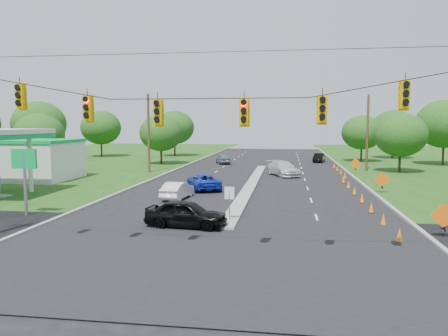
% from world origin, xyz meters
% --- Properties ---
extents(ground, '(160.00, 160.00, 0.00)m').
position_xyz_m(ground, '(0.00, 0.00, 0.00)').
color(ground, black).
rests_on(ground, ground).
extents(cross_street, '(160.00, 14.00, 0.02)m').
position_xyz_m(cross_street, '(0.00, 0.00, 0.00)').
color(cross_street, black).
rests_on(cross_street, ground).
extents(curb_left, '(0.25, 110.00, 0.16)m').
position_xyz_m(curb_left, '(-10.10, 30.00, 0.00)').
color(curb_left, gray).
rests_on(curb_left, ground).
extents(curb_right, '(0.25, 110.00, 0.16)m').
position_xyz_m(curb_right, '(10.10, 30.00, 0.00)').
color(curb_right, gray).
rests_on(curb_right, ground).
extents(median, '(1.00, 34.00, 0.18)m').
position_xyz_m(median, '(0.00, 21.00, 0.00)').
color(median, gray).
rests_on(median, ground).
extents(median_sign, '(0.55, 0.06, 2.05)m').
position_xyz_m(median_sign, '(0.00, 6.00, 1.46)').
color(median_sign, gray).
rests_on(median_sign, ground).
extents(signal_span, '(25.60, 0.32, 9.00)m').
position_xyz_m(signal_span, '(-0.05, -1.00, 4.97)').
color(signal_span, '#422D1C').
rests_on(signal_span, ground).
extents(utility_pole_far_left, '(0.28, 0.28, 9.00)m').
position_xyz_m(utility_pole_far_left, '(-12.50, 30.00, 4.50)').
color(utility_pole_far_left, '#422D1C').
rests_on(utility_pole_far_left, ground).
extents(utility_pole_far_right, '(0.28, 0.28, 9.00)m').
position_xyz_m(utility_pole_far_right, '(12.50, 35.00, 4.50)').
color(utility_pole_far_right, '#422D1C').
rests_on(utility_pole_far_right, ground).
extents(gas_station, '(18.40, 19.70, 5.20)m').
position_xyz_m(gas_station, '(-23.64, 20.24, 2.58)').
color(gas_station, white).
rests_on(gas_station, ground).
extents(cone_0, '(0.32, 0.32, 0.70)m').
position_xyz_m(cone_0, '(8.52, 3.00, 0.35)').
color(cone_0, orange).
rests_on(cone_0, ground).
extents(cone_1, '(0.32, 0.32, 0.70)m').
position_xyz_m(cone_1, '(8.52, 6.50, 0.35)').
color(cone_1, orange).
rests_on(cone_1, ground).
extents(cone_2, '(0.32, 0.32, 0.70)m').
position_xyz_m(cone_2, '(8.52, 10.00, 0.35)').
color(cone_2, orange).
rests_on(cone_2, ground).
extents(cone_3, '(0.32, 0.32, 0.70)m').
position_xyz_m(cone_3, '(8.52, 13.50, 0.35)').
color(cone_3, orange).
rests_on(cone_3, ground).
extents(cone_4, '(0.32, 0.32, 0.70)m').
position_xyz_m(cone_4, '(8.52, 17.00, 0.35)').
color(cone_4, orange).
rests_on(cone_4, ground).
extents(cone_5, '(0.32, 0.32, 0.70)m').
position_xyz_m(cone_5, '(8.52, 20.50, 0.35)').
color(cone_5, orange).
rests_on(cone_5, ground).
extents(cone_6, '(0.32, 0.32, 0.70)m').
position_xyz_m(cone_6, '(8.52, 24.00, 0.35)').
color(cone_6, orange).
rests_on(cone_6, ground).
extents(cone_7, '(0.32, 0.32, 0.70)m').
position_xyz_m(cone_7, '(9.12, 27.50, 0.35)').
color(cone_7, orange).
rests_on(cone_7, ground).
extents(cone_8, '(0.32, 0.32, 0.70)m').
position_xyz_m(cone_8, '(9.12, 31.00, 0.35)').
color(cone_8, orange).
rests_on(cone_8, ground).
extents(cone_9, '(0.32, 0.32, 0.70)m').
position_xyz_m(cone_9, '(9.12, 34.50, 0.35)').
color(cone_9, orange).
rests_on(cone_9, ground).
extents(cone_10, '(0.32, 0.32, 0.70)m').
position_xyz_m(cone_10, '(9.12, 38.00, 0.35)').
color(cone_10, orange).
rests_on(cone_10, ground).
extents(work_sign_0, '(1.27, 0.58, 1.37)m').
position_xyz_m(work_sign_0, '(10.80, 4.00, 1.09)').
color(work_sign_0, black).
rests_on(work_sign_0, ground).
extents(work_sign_1, '(1.27, 0.58, 1.37)m').
position_xyz_m(work_sign_1, '(10.80, 18.00, 1.09)').
color(work_sign_1, black).
rests_on(work_sign_1, ground).
extents(work_sign_2, '(1.27, 0.58, 1.37)m').
position_xyz_m(work_sign_2, '(10.80, 32.00, 1.09)').
color(work_sign_2, black).
rests_on(work_sign_2, ground).
extents(tree_2, '(5.88, 5.88, 6.86)m').
position_xyz_m(tree_2, '(-26.00, 30.00, 4.34)').
color(tree_2, black).
rests_on(tree_2, ground).
extents(tree_3, '(7.56, 7.56, 8.82)m').
position_xyz_m(tree_3, '(-32.00, 40.00, 5.58)').
color(tree_3, black).
rests_on(tree_3, ground).
extents(tree_4, '(6.72, 6.72, 7.84)m').
position_xyz_m(tree_4, '(-28.00, 52.00, 4.96)').
color(tree_4, black).
rests_on(tree_4, ground).
extents(tree_5, '(5.88, 5.88, 6.86)m').
position_xyz_m(tree_5, '(-14.00, 40.00, 4.34)').
color(tree_5, black).
rests_on(tree_5, ground).
extents(tree_6, '(6.72, 6.72, 7.84)m').
position_xyz_m(tree_6, '(-16.00, 55.00, 4.96)').
color(tree_6, black).
rests_on(tree_6, ground).
extents(tree_9, '(5.88, 5.88, 6.86)m').
position_xyz_m(tree_9, '(16.00, 34.00, 4.34)').
color(tree_9, black).
rests_on(tree_9, ground).
extents(tree_10, '(7.56, 7.56, 8.82)m').
position_xyz_m(tree_10, '(24.00, 44.00, 5.58)').
color(tree_10, black).
rests_on(tree_10, ground).
extents(tree_11, '(6.72, 6.72, 7.84)m').
position_xyz_m(tree_11, '(20.00, 55.00, 4.96)').
color(tree_11, black).
rests_on(tree_11, ground).
extents(tree_12, '(5.88, 5.88, 6.86)m').
position_xyz_m(tree_12, '(14.00, 48.00, 4.34)').
color(tree_12, black).
rests_on(tree_12, ground).
extents(black_sedan, '(4.61, 2.27, 1.51)m').
position_xyz_m(black_sedan, '(-2.15, 4.46, 0.76)').
color(black_sedan, black).
rests_on(black_sedan, ground).
extents(white_sedan, '(1.80, 4.06, 1.30)m').
position_xyz_m(white_sedan, '(-4.90, 13.30, 0.65)').
color(white_sedan, white).
rests_on(white_sedan, ground).
extents(blue_pickup, '(3.97, 5.45, 1.38)m').
position_xyz_m(blue_pickup, '(-3.83, 18.18, 0.69)').
color(blue_pickup, '#152AAE').
rests_on(blue_pickup, ground).
extents(silver_car_far, '(4.19, 5.82, 1.57)m').
position_xyz_m(silver_car_far, '(2.80, 29.17, 0.78)').
color(silver_car_far, silver).
rests_on(silver_car_far, ground).
extents(silver_car_oncoming, '(2.78, 4.31, 1.37)m').
position_xyz_m(silver_car_oncoming, '(-5.71, 42.36, 0.68)').
color(silver_car_oncoming, slate).
rests_on(silver_car_oncoming, ground).
extents(dark_car_receding, '(2.12, 4.15, 1.30)m').
position_xyz_m(dark_car_receding, '(7.85, 46.81, 0.65)').
color(dark_car_receding, black).
rests_on(dark_car_receding, ground).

